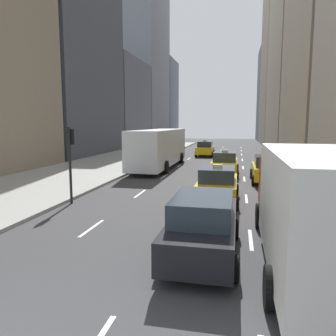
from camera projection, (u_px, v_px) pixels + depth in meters
sidewalk_left at (112, 162)px, 31.68m from camera, size 8.00×66.00×0.15m
lane_markings at (207, 171)px, 25.82m from camera, size 5.72×56.00×0.01m
building_row_left at (99, 40)px, 44.57m from camera, size 6.00×87.28×37.70m
building_row_right at (306, 14)px, 36.99m from camera, size 6.00×78.77×35.75m
taxi_lead at (267, 169)px, 21.02m from camera, size 2.02×4.40×1.87m
taxi_second at (205, 148)px, 37.98m from camera, size 2.02×4.40×1.87m
taxi_third at (217, 184)px, 15.67m from camera, size 2.02×4.40×1.87m
taxi_fourth at (225, 163)px, 24.01m from camera, size 2.02×4.40×1.87m
sedan_black_near at (203, 224)px, 9.34m from camera, size 2.02×4.93×1.80m
city_bus at (159, 147)px, 27.79m from camera, size 2.80×11.61×3.25m
box_truck at (312, 205)px, 8.36m from camera, size 2.58×8.40×3.15m
traffic_light_pole at (71, 153)px, 15.30m from camera, size 0.24×0.42×3.60m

